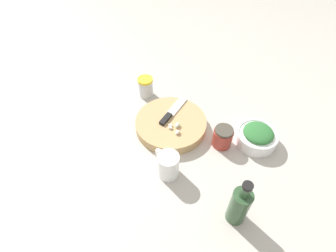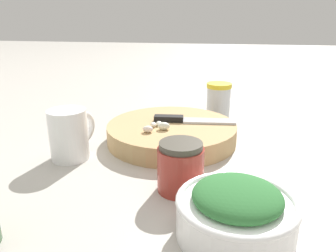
{
  "view_description": "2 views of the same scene",
  "coord_description": "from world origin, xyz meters",
  "px_view_note": "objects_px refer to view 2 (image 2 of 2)",
  "views": [
    {
      "loc": [
        -0.36,
        0.57,
        0.79
      ],
      "look_at": [
        0.04,
        0.02,
        0.06
      ],
      "focal_mm": 28.0,
      "sensor_mm": 36.0,
      "label": 1
    },
    {
      "loc": [
        -0.62,
        -0.12,
        0.27
      ],
      "look_at": [
        0.01,
        -0.02,
        0.05
      ],
      "focal_mm": 35.0,
      "sensor_mm": 36.0,
      "label": 2
    }
  ],
  "objects_px": {
    "garlic_cloves": "(157,126)",
    "herb_bowl": "(236,211)",
    "chef_knife": "(189,120)",
    "coffee_mug": "(70,134)",
    "spice_jar": "(219,100)",
    "honey_jar": "(181,167)",
    "cutting_board": "(172,133)"
  },
  "relations": [
    {
      "from": "herb_bowl",
      "to": "honey_jar",
      "type": "height_order",
      "value": "honey_jar"
    },
    {
      "from": "garlic_cloves",
      "to": "herb_bowl",
      "type": "bearing_deg",
      "value": -150.18
    },
    {
      "from": "honey_jar",
      "to": "herb_bowl",
      "type": "bearing_deg",
      "value": -140.85
    },
    {
      "from": "coffee_mug",
      "to": "chef_knife",
      "type": "bearing_deg",
      "value": -57.38
    },
    {
      "from": "herb_bowl",
      "to": "chef_knife",
      "type": "bearing_deg",
      "value": 15.52
    },
    {
      "from": "garlic_cloves",
      "to": "herb_bowl",
      "type": "relative_size",
      "value": 0.43
    },
    {
      "from": "cutting_board",
      "to": "honey_jar",
      "type": "xyz_separation_m",
      "value": [
        -0.21,
        -0.05,
        0.02
      ]
    },
    {
      "from": "spice_jar",
      "to": "garlic_cloves",
      "type": "bearing_deg",
      "value": 153.79
    },
    {
      "from": "chef_knife",
      "to": "garlic_cloves",
      "type": "bearing_deg",
      "value": -49.37
    },
    {
      "from": "spice_jar",
      "to": "honey_jar",
      "type": "distance_m",
      "value": 0.42
    },
    {
      "from": "cutting_board",
      "to": "coffee_mug",
      "type": "xyz_separation_m",
      "value": [
        -0.12,
        0.18,
        0.03
      ]
    },
    {
      "from": "chef_knife",
      "to": "honey_jar",
      "type": "height_order",
      "value": "honey_jar"
    },
    {
      "from": "coffee_mug",
      "to": "herb_bowl",
      "type": "bearing_deg",
      "value": -121.71
    },
    {
      "from": "herb_bowl",
      "to": "spice_jar",
      "type": "height_order",
      "value": "spice_jar"
    },
    {
      "from": "cutting_board",
      "to": "garlic_cloves",
      "type": "xyz_separation_m",
      "value": [
        -0.04,
        0.02,
        0.03
      ]
    },
    {
      "from": "spice_jar",
      "to": "honey_jar",
      "type": "bearing_deg",
      "value": 172.78
    },
    {
      "from": "herb_bowl",
      "to": "spice_jar",
      "type": "distance_m",
      "value": 0.52
    },
    {
      "from": "spice_jar",
      "to": "coffee_mug",
      "type": "bearing_deg",
      "value": 139.43
    },
    {
      "from": "coffee_mug",
      "to": "spice_jar",
      "type": "bearing_deg",
      "value": -40.57
    },
    {
      "from": "chef_knife",
      "to": "garlic_cloves",
      "type": "xyz_separation_m",
      "value": [
        -0.06,
        0.06,
        0.0
      ]
    },
    {
      "from": "garlic_cloves",
      "to": "spice_jar",
      "type": "distance_m",
      "value": 0.28
    },
    {
      "from": "chef_knife",
      "to": "herb_bowl",
      "type": "xyz_separation_m",
      "value": [
        -0.33,
        -0.09,
        -0.01
      ]
    },
    {
      "from": "cutting_board",
      "to": "spice_jar",
      "type": "relative_size",
      "value": 3.09
    },
    {
      "from": "chef_knife",
      "to": "herb_bowl",
      "type": "relative_size",
      "value": 1.19
    },
    {
      "from": "cutting_board",
      "to": "garlic_cloves",
      "type": "relative_size",
      "value": 4.31
    },
    {
      "from": "cutting_board",
      "to": "herb_bowl",
      "type": "distance_m",
      "value": 0.34
    },
    {
      "from": "garlic_cloves",
      "to": "spice_jar",
      "type": "xyz_separation_m",
      "value": [
        0.25,
        -0.12,
        -0.0
      ]
    },
    {
      "from": "chef_knife",
      "to": "coffee_mug",
      "type": "relative_size",
      "value": 1.67
    },
    {
      "from": "herb_bowl",
      "to": "honey_jar",
      "type": "xyz_separation_m",
      "value": [
        0.1,
        0.08,
        0.0
      ]
    },
    {
      "from": "garlic_cloves",
      "to": "honey_jar",
      "type": "xyz_separation_m",
      "value": [
        -0.17,
        -0.07,
        -0.01
      ]
    },
    {
      "from": "garlic_cloves",
      "to": "honey_jar",
      "type": "height_order",
      "value": "honey_jar"
    },
    {
      "from": "honey_jar",
      "to": "garlic_cloves",
      "type": "bearing_deg",
      "value": 22.99
    }
  ]
}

